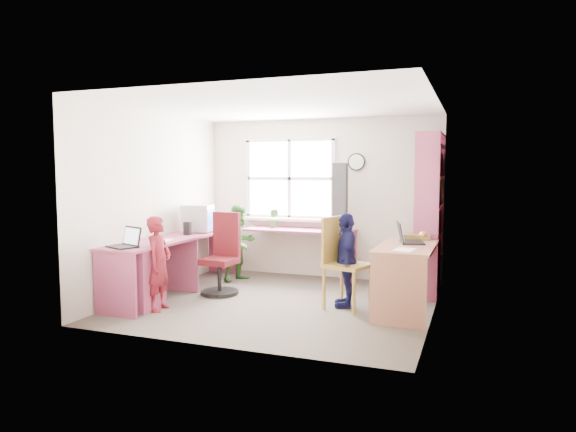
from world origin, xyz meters
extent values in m
cube|color=#4B423B|center=(0.00, 0.00, -0.01)|extent=(3.60, 3.40, 0.02)
cube|color=white|center=(0.00, 0.00, 2.41)|extent=(3.60, 3.40, 0.02)
cube|color=beige|center=(0.00, 1.71, 1.20)|extent=(3.60, 0.02, 2.40)
cube|color=beige|center=(0.00, -1.71, 1.20)|extent=(3.60, 0.02, 2.40)
cube|color=beige|center=(-1.81, 0.00, 1.20)|extent=(0.02, 3.40, 2.40)
cube|color=beige|center=(1.81, 0.00, 1.20)|extent=(0.02, 3.40, 2.40)
cube|color=white|center=(-0.50, 1.69, 1.50)|extent=(1.40, 0.01, 1.20)
cube|color=white|center=(-0.50, 1.68, 1.50)|extent=(1.48, 0.04, 1.28)
cube|color=olive|center=(1.79, -1.05, 1.00)|extent=(0.02, 0.82, 2.00)
sphere|color=gold|center=(1.75, -0.72, 1.00)|extent=(0.07, 0.07, 0.07)
cylinder|color=black|center=(0.55, 1.68, 1.75)|extent=(0.26, 0.03, 0.26)
cylinder|color=white|center=(0.55, 1.66, 1.75)|extent=(0.22, 0.01, 0.22)
cube|color=#A44164|center=(-1.50, 0.10, 0.73)|extent=(0.60, 2.70, 0.03)
cube|color=#A44164|center=(-0.25, 1.42, 0.73)|extent=(1.65, 0.56, 0.03)
cube|color=#A44164|center=(-1.50, 0.10, 0.36)|extent=(0.56, 0.03, 0.72)
cube|color=#A44164|center=(-1.50, -1.22, 0.36)|extent=(0.56, 0.03, 0.72)
cube|color=#A44164|center=(-1.50, 1.42, 0.36)|extent=(0.56, 0.03, 0.72)
cube|color=#A44164|center=(0.55, 1.42, 0.36)|extent=(0.03, 0.52, 0.72)
cube|color=#A44164|center=(-1.50, -0.85, 0.36)|extent=(0.54, 0.45, 0.72)
cube|color=#A36A51|center=(1.50, 0.13, 0.76)|extent=(0.63, 1.35, 0.03)
cube|color=#A36A51|center=(1.49, -0.52, 0.37)|extent=(0.58, 0.04, 0.74)
cube|color=#A36A51|center=(1.50, 0.78, 0.37)|extent=(0.58, 0.04, 0.74)
cube|color=#A44164|center=(1.65, 0.68, 1.05)|extent=(0.30, 0.02, 2.10)
cube|color=#A44164|center=(1.65, 1.68, 1.05)|extent=(0.30, 0.02, 2.10)
cube|color=#A44164|center=(1.65, 1.18, 2.09)|extent=(0.30, 1.00, 0.02)
cube|color=#A44164|center=(1.65, 1.18, 0.06)|extent=(0.30, 1.00, 0.02)
cube|color=#A44164|center=(1.65, 1.18, 0.42)|extent=(0.30, 1.00, 0.02)
cube|color=#A44164|center=(1.65, 1.18, 0.80)|extent=(0.30, 1.00, 0.02)
cube|color=#A44164|center=(1.65, 1.18, 1.18)|extent=(0.30, 1.00, 0.02)
cube|color=#A44164|center=(1.65, 1.18, 1.56)|extent=(0.30, 1.00, 0.02)
cube|color=#A44164|center=(1.65, 1.18, 1.94)|extent=(0.30, 1.00, 0.02)
cube|color=red|center=(1.65, 0.88, 0.21)|extent=(0.25, 0.28, 0.27)
cube|color=#1B56A3|center=(1.65, 1.20, 0.21)|extent=(0.25, 0.30, 0.29)
cube|color=#208832|center=(1.65, 1.50, 0.22)|extent=(0.25, 0.26, 0.30)
cube|color=gold|center=(1.65, 0.88, 0.58)|extent=(0.25, 0.28, 0.30)
cube|color=#773688|center=(1.65, 1.20, 0.59)|extent=(0.25, 0.30, 0.32)
cube|color=orange|center=(1.65, 1.50, 0.57)|extent=(0.25, 0.26, 0.29)
cube|color=#282828|center=(1.65, 0.88, 0.97)|extent=(0.25, 0.28, 0.32)
cube|color=silver|center=(1.65, 1.20, 0.95)|extent=(0.25, 0.30, 0.29)
cube|color=red|center=(1.65, 1.50, 0.96)|extent=(0.25, 0.26, 0.30)
cube|color=#1B56A3|center=(1.65, 0.88, 1.33)|extent=(0.25, 0.28, 0.29)
cube|color=#208832|center=(1.65, 1.20, 1.34)|extent=(0.25, 0.30, 0.30)
cube|color=gold|center=(1.65, 1.50, 1.35)|extent=(0.25, 0.26, 0.32)
cube|color=#773688|center=(1.65, 0.88, 1.72)|extent=(0.25, 0.28, 0.30)
cube|color=orange|center=(1.65, 1.20, 1.73)|extent=(0.25, 0.30, 0.32)
cube|color=#282828|center=(1.65, 1.50, 1.71)|extent=(0.25, 0.26, 0.29)
cylinder|color=black|center=(-0.91, 0.12, 0.03)|extent=(0.53, 0.53, 0.04)
cylinder|color=black|center=(-0.91, 0.12, 0.23)|extent=(0.06, 0.06, 0.37)
cube|color=#510F15|center=(-0.91, 0.12, 0.44)|extent=(0.43, 0.43, 0.08)
cube|color=#510F15|center=(-0.90, 0.31, 0.78)|extent=(0.39, 0.10, 0.58)
cylinder|color=#B38C3B|center=(0.58, -0.11, 0.25)|extent=(0.05, 0.05, 0.50)
cylinder|color=#B38C3B|center=(0.96, -0.23, 0.25)|extent=(0.05, 0.05, 0.50)
cylinder|color=#B38C3B|center=(0.70, 0.27, 0.25)|extent=(0.05, 0.05, 0.50)
cylinder|color=#B38C3B|center=(1.08, 0.15, 0.25)|extent=(0.05, 0.05, 0.50)
cube|color=#B38C3B|center=(0.83, 0.02, 0.51)|extent=(0.58, 0.58, 0.04)
cube|color=#B38C3B|center=(0.63, 0.08, 0.80)|extent=(0.16, 0.43, 0.55)
cube|color=#B9B8BD|center=(-1.48, 0.57, 0.76)|extent=(0.33, 0.28, 0.02)
cube|color=#B9B8BD|center=(-1.48, 0.57, 0.95)|extent=(0.45, 0.42, 0.37)
cube|color=#3F72F2|center=(-1.29, 0.61, 0.95)|extent=(0.07, 0.30, 0.27)
cube|color=black|center=(-1.53, -1.03, 0.76)|extent=(0.40, 0.35, 0.02)
cube|color=black|center=(-1.49, -0.92, 0.87)|extent=(0.33, 0.18, 0.22)
cube|color=white|center=(-1.49, -0.92, 0.87)|extent=(0.29, 0.15, 0.18)
cube|color=black|center=(1.53, 0.30, 0.78)|extent=(0.34, 0.41, 0.02)
cube|color=black|center=(1.40, 0.26, 0.90)|extent=(0.15, 0.36, 0.24)
cube|color=#3F72F2|center=(1.41, 0.26, 0.90)|extent=(0.12, 0.31, 0.19)
cube|color=black|center=(-1.44, 0.22, 0.84)|extent=(0.11, 0.11, 0.18)
cube|color=black|center=(-1.51, 0.88, 0.85)|extent=(0.11, 0.11, 0.19)
cube|color=black|center=(0.37, 1.45, 1.24)|extent=(0.20, 0.18, 0.98)
cube|color=red|center=(1.54, 0.70, 0.81)|extent=(0.35, 0.35, 0.07)
cube|color=white|center=(-1.44, -0.39, 0.75)|extent=(0.28, 0.34, 0.00)
cube|color=white|center=(1.51, -0.26, 0.78)|extent=(0.23, 0.31, 0.00)
imported|color=#337930|center=(-0.68, 1.46, 0.90)|extent=(0.17, 0.14, 0.29)
imported|color=maroon|center=(-1.21, -0.80, 0.55)|extent=(0.31, 0.43, 1.10)
imported|color=#306C2B|center=(-1.02, 1.00, 0.56)|extent=(0.59, 0.66, 1.12)
imported|color=#14143F|center=(0.79, 0.10, 0.56)|extent=(0.43, 0.71, 1.12)
camera|label=1|loc=(2.22, -5.79, 1.61)|focal=32.00mm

